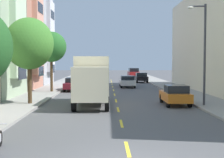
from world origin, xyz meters
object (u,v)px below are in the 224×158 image
street_lamp (203,47)px  parked_hatchback_black (141,77)px  delivery_box_truck (93,78)px  parked_sedan_burgundy (73,84)px  street_tree_second (29,44)px  street_tree_third (51,47)px  parked_hatchback_orange (175,95)px  parked_hatchback_forest (88,74)px  moving_silver_sedan (127,81)px  parked_suv_red (134,73)px

street_lamp → parked_hatchback_black: 27.73m
delivery_box_truck → parked_sedan_burgundy: bearing=102.3°
street_tree_second → parked_sedan_burgundy: size_ratio=1.38×
delivery_box_truck → parked_hatchback_black: (6.27, 26.24, -1.23)m
street_tree_third → delivery_box_truck: 11.06m
parked_hatchback_orange → parked_hatchback_black: bearing=89.6°
parked_hatchback_orange → street_lamp: bearing=-32.7°
parked_hatchback_forest → moving_silver_sedan: parked_hatchback_forest is taller
parked_hatchback_forest → parked_hatchback_black: 14.61m
parked_sedan_burgundy → parked_suv_red: (8.80, 27.42, 0.24)m
parked_sedan_burgundy → parked_hatchback_black: bearing=58.3°
parked_sedan_burgundy → parked_hatchback_forest: (0.17, 26.08, 0.01)m
street_tree_second → parked_hatchback_forest: size_ratio=1.56×
parked_sedan_burgundy → parked_suv_red: 28.80m
parked_hatchback_orange → parked_suv_red: size_ratio=0.83×
parked_suv_red → street_tree_second: bearing=-105.4°
parked_suv_red → parked_hatchback_black: size_ratio=1.20×
parked_hatchback_forest → parked_sedan_burgundy: bearing=-90.4°
street_tree_third → parked_hatchback_forest: (2.17, 28.28, -3.91)m
moving_silver_sedan → street_lamp: bearing=-77.0°
street_tree_second → delivery_box_truck: bearing=0.2°
street_lamp → delivery_box_truck: bearing=171.0°
delivery_box_truck → parked_hatchback_forest: 38.08m
street_tree_second → parked_hatchback_orange: size_ratio=1.56×
street_tree_second → street_tree_third: street_tree_second is taller
street_tree_third → street_lamp: size_ratio=0.87×
street_tree_third → parked_hatchback_orange: 15.06m
street_lamp → parked_hatchback_orange: street_lamp is taller
parked_sedan_burgundy → moving_silver_sedan: 7.86m
street_lamp → parked_hatchback_forest: bearing=104.6°
delivery_box_truck → parked_sedan_burgundy: 12.25m
delivery_box_truck → parked_hatchback_forest: delivery_box_truck is taller
parked_suv_red → moving_silver_sedan: size_ratio=1.08×
delivery_box_truck → parked_hatchback_black: delivery_box_truck is taller
parked_hatchback_orange → parked_suv_red: bearing=89.8°
delivery_box_truck → parked_hatchback_orange: (6.08, -0.16, -1.23)m
parked_hatchback_orange → street_tree_second: bearing=179.2°
moving_silver_sedan → street_tree_third: bearing=-139.4°
street_lamp → moving_silver_sedan: street_lamp is taller
parked_suv_red → parked_hatchback_forest: 8.74m
parked_hatchback_black → street_tree_third: bearing=-123.3°
parked_sedan_burgundy → parked_hatchback_orange: (8.69, -12.06, 0.01)m
street_tree_third → parked_hatchback_black: size_ratio=1.51×
delivery_box_truck → moving_silver_sedan: bearing=77.9°
street_tree_second → street_tree_third: bearing=90.0°
street_tree_second → street_tree_third: size_ratio=1.03×
street_lamp → delivery_box_truck: street_lamp is taller
delivery_box_truck → parked_sedan_burgundy: size_ratio=1.69×
street_tree_second → street_lamp: bearing=-5.6°
parked_suv_red → moving_silver_sedan: bearing=-96.6°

